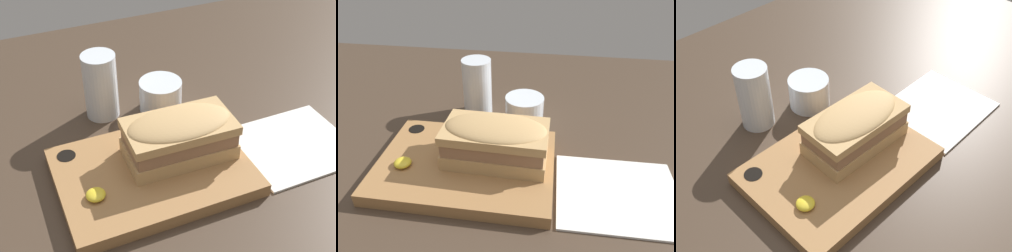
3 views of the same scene
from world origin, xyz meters
The scene contains 7 objects.
dining_table centered at (0.00, 0.00, 1.00)cm, with size 148.96×107.56×2.00cm.
serving_board centered at (-5.88, -5.90, 3.17)cm, with size 30.69×22.29×2.39cm.
sandwich centered at (-0.63, -4.81, 8.42)cm, with size 17.88×9.97×7.60cm.
mustard_dollop centered at (-16.10, -8.99, 4.94)cm, with size 3.00×3.00×1.20cm.
water_glass centered at (-8.10, 14.29, 7.53)cm, with size 6.35×6.35×12.77cm.
wine_glass centered at (2.73, 11.35, 4.91)cm, with size 8.21×8.21×6.21cm.
napkin centered at (20.17, -8.33, 2.20)cm, with size 20.08×17.51×0.40cm.
Camera 2 is at (7.80, -49.25, 40.86)cm, focal length 35.00 mm.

